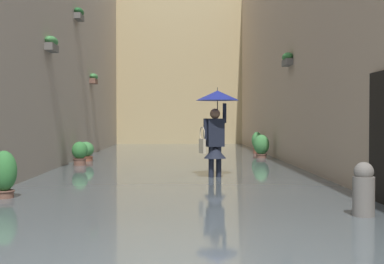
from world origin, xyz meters
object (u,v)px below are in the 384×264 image
object	(u,v)px
mooring_bollard	(364,195)
potted_plant_far_right	(80,155)
person_wading	(216,118)
potted_plant_near_right	(4,176)
potted_plant_mid_left	(257,143)
potted_plant_near_left	(261,147)
potted_plant_mid_right	(86,153)

from	to	relation	value
mooring_bollard	potted_plant_far_right	bearing A→B (deg)	-56.76
person_wading	potted_plant_far_right	size ratio (longest dim) A/B	2.63
potted_plant_far_right	mooring_bollard	world-z (taller)	mooring_bollard
potted_plant_near_right	potted_plant_mid_left	size ratio (longest dim) A/B	0.98
potted_plant_near_left	potted_plant_far_right	xyz separation A→B (m)	(5.50, 2.77, -0.07)
potted_plant_near_right	potted_plant_far_right	world-z (taller)	potted_plant_near_right
potted_plant_near_left	potted_plant_mid_left	xyz separation A→B (m)	(-0.18, -2.32, 0.01)
mooring_bollard	potted_plant_near_left	bearing A→B (deg)	-91.19
potted_plant_near_right	potted_plant_mid_right	bearing A→B (deg)	-89.96
potted_plant_near_right	potted_plant_mid_left	bearing A→B (deg)	-116.98
potted_plant_near_right	potted_plant_mid_left	distance (m)	12.73
mooring_bollard	potted_plant_near_right	bearing A→B (deg)	-18.50
potted_plant_mid_right	mooring_bollard	size ratio (longest dim) A/B	0.85
potted_plant_near_left	potted_plant_mid_left	world-z (taller)	potted_plant_mid_left
potted_plant_near_right	potted_plant_near_left	bearing A→B (deg)	-121.81
potted_plant_near_right	potted_plant_far_right	bearing A→B (deg)	-90.88
potted_plant_mid_left	mooring_bollard	world-z (taller)	potted_plant_mid_left
potted_plant_far_right	potted_plant_near_left	bearing A→B (deg)	-153.25
person_wading	potted_plant_mid_right	size ratio (longest dim) A/B	2.87
potted_plant_far_right	mooring_bollard	bearing A→B (deg)	123.24
potted_plant_mid_right	potted_plant_far_right	bearing A→B (deg)	93.83
person_wading	potted_plant_far_right	world-z (taller)	person_wading
person_wading	potted_plant_near_left	size ratio (longest dim) A/B	2.33
potted_plant_near_right	potted_plant_far_right	distance (m)	6.25
person_wading	potted_plant_mid_left	world-z (taller)	person_wading
person_wading	potted_plant_near_left	xyz separation A→B (m)	(-1.89, -5.89, -0.95)
person_wading	mooring_bollard	xyz separation A→B (m)	(-1.66, 4.93, -1.04)
potted_plant_far_right	potted_plant_mid_right	xyz separation A→B (m)	(0.10, -1.52, -0.05)
potted_plant_near_left	potted_plant_far_right	bearing A→B (deg)	26.75
potted_plant_mid_right	potted_plant_mid_left	xyz separation A→B (m)	(-5.78, -3.58, 0.14)
potted_plant_near_left	potted_plant_mid_left	bearing A→B (deg)	-94.47
potted_plant_near_left	potted_plant_mid_right	xyz separation A→B (m)	(5.60, 1.26, -0.13)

